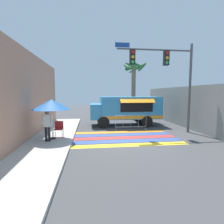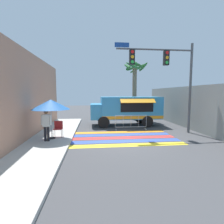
{
  "view_description": "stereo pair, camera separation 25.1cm",
  "coord_description": "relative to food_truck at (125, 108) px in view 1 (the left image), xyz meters",
  "views": [
    {
      "loc": [
        -1.88,
        -9.43,
        2.6
      ],
      "look_at": [
        -0.3,
        2.97,
        1.29
      ],
      "focal_mm": 28.0,
      "sensor_mm": 36.0,
      "label": 1
    },
    {
      "loc": [
        -1.63,
        -9.46,
        2.6
      ],
      "look_at": [
        -0.3,
        2.97,
        1.29
      ],
      "focal_mm": 28.0,
      "sensor_mm": 36.0,
      "label": 2
    }
  ],
  "objects": [
    {
      "name": "patio_umbrella",
      "position": [
        -4.89,
        -4.36,
        0.61
      ],
      "size": [
        2.05,
        2.05,
        2.16
      ],
      "color": "black",
      "rests_on": "sidewalk_left"
    },
    {
      "name": "traffic_signal_pole",
      "position": [
        2.08,
        -3.17,
        2.79
      ],
      "size": [
        5.1,
        0.29,
        5.82
      ],
      "color": "#515456",
      "rests_on": "ground_plane"
    },
    {
      "name": "ground_plane",
      "position": [
        -0.96,
        -4.66,
        -1.4
      ],
      "size": [
        60.0,
        60.0,
        0.0
      ],
      "primitive_type": "plane",
      "color": "#424244"
    },
    {
      "name": "crosswalk_painted",
      "position": [
        -0.96,
        -4.1,
        -1.4
      ],
      "size": [
        6.4,
        3.6,
        0.01
      ],
      "color": "yellow",
      "rests_on": "ground_plane"
    },
    {
      "name": "concrete_wall_right",
      "position": [
        4.54,
        -1.66,
        0.18
      ],
      "size": [
        0.2,
        16.0,
        3.16
      ],
      "color": "gray",
      "rests_on": "ground_plane"
    },
    {
      "name": "barricade_front",
      "position": [
        0.12,
        -1.78,
        -0.87
      ],
      "size": [
        2.32,
        0.44,
        1.06
      ],
      "color": "#B7BABF",
      "rests_on": "ground_plane"
    },
    {
      "name": "palm_tree",
      "position": [
        1.47,
        2.88,
        2.48
      ],
      "size": [
        2.29,
        2.42,
        5.71
      ],
      "color": "#7A664C",
      "rests_on": "ground_plane"
    },
    {
      "name": "folding_chair",
      "position": [
        -4.63,
        -3.9,
        -0.73
      ],
      "size": [
        0.48,
        0.48,
        0.89
      ],
      "rotation": [
        0.0,
        0.0,
        0.06
      ],
      "color": "#4C4C51",
      "rests_on": "sidewalk_left"
    },
    {
      "name": "building_left_facade",
      "position": [
        -6.25,
        -4.66,
        1.08
      ],
      "size": [
        0.25,
        16.0,
        4.97
      ],
      "color": "tan",
      "rests_on": "ground_plane"
    },
    {
      "name": "sidewalk_left",
      "position": [
        -6.0,
        -4.66,
        -1.34
      ],
      "size": [
        4.4,
        16.0,
        0.13
      ],
      "color": "#B7B5AD",
      "rests_on": "ground_plane"
    },
    {
      "name": "vendor_person",
      "position": [
        -5.03,
        -4.87,
        -0.34
      ],
      "size": [
        0.53,
        0.22,
        1.65
      ],
      "rotation": [
        0.0,
        0.0,
        -0.12
      ],
      "color": "black",
      "rests_on": "sidewalk_left"
    },
    {
      "name": "food_truck",
      "position": [
        0.0,
        0.0,
        0.0
      ],
      "size": [
        5.64,
        2.78,
        2.35
      ],
      "color": "#338CBF",
      "rests_on": "ground_plane"
    }
  ]
}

